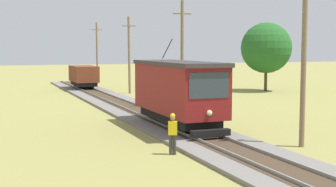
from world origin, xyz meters
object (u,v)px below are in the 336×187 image
at_px(freight_car, 84,76).
at_px(utility_pole_distant, 97,52).
at_px(track_worker, 173,132).
at_px(tree_right_near, 266,48).
at_px(red_tram, 178,91).
at_px(second_worker, 209,109).
at_px(utility_pole_far, 129,54).
at_px(utility_pole_mid, 182,54).
at_px(utility_pole_near_tram, 304,60).

distance_m(freight_car, utility_pole_distant, 10.30).
bearing_deg(track_worker, tree_right_near, 161.69).
bearing_deg(red_tram, second_worker, 12.69).
xyz_separation_m(utility_pole_distant, tree_right_near, (14.23, -17.63, 0.56)).
distance_m(red_tram, tree_right_near, 26.18).
bearing_deg(tree_right_near, red_tram, -133.10).
bearing_deg(utility_pole_far, second_worker, -93.82).
distance_m(utility_pole_mid, tree_right_near, 18.03).
distance_m(red_tram, utility_pole_far, 22.21).
distance_m(red_tram, track_worker, 6.46).
xyz_separation_m(red_tram, track_worker, (-2.59, -5.79, -1.21)).
xyz_separation_m(utility_pole_mid, utility_pole_distant, (0.00, 28.68, -0.07)).
distance_m(utility_pole_far, utility_pole_distant, 14.82).
relative_size(red_tram, track_worker, 4.79).
bearing_deg(tree_right_near, utility_pole_mid, -142.17).
bearing_deg(utility_pole_mid, utility_pole_distant, 90.00).
bearing_deg(freight_car, track_worker, -94.46).
relative_size(red_tram, utility_pole_far, 1.11).
relative_size(utility_pole_far, tree_right_near, 1.06).
xyz_separation_m(red_tram, second_worker, (2.16, 0.49, -1.21)).
relative_size(freight_car, utility_pole_distant, 0.66).
bearing_deg(utility_pole_distant, red_tram, -95.58).
xyz_separation_m(freight_car, utility_pole_mid, (3.58, -19.35, 2.55)).
bearing_deg(freight_car, utility_pole_distant, 68.98).
distance_m(utility_pole_near_tram, utility_pole_far, 28.25).
xyz_separation_m(freight_car, utility_pole_far, (3.58, -5.49, 2.39)).
height_order(utility_pole_near_tram, second_worker, utility_pole_near_tram).
bearing_deg(utility_pole_mid, second_worker, -100.77).
bearing_deg(track_worker, utility_pole_far, -171.49).
bearing_deg(utility_pole_far, track_worker, -102.58).
bearing_deg(red_tram, utility_pole_near_tram, -60.78).
relative_size(utility_pole_distant, second_worker, 4.41).
height_order(utility_pole_near_tram, track_worker, utility_pole_near_tram).
xyz_separation_m(utility_pole_distant, second_worker, (-1.43, -36.18, -3.05)).
bearing_deg(utility_pole_far, utility_pole_mid, -90.00).
bearing_deg(utility_pole_near_tram, freight_car, 96.06).
relative_size(freight_car, utility_pole_mid, 0.65).
bearing_deg(utility_pole_mid, tree_right_near, 37.83).
bearing_deg(utility_pole_near_tram, utility_pole_mid, 90.00).
height_order(utility_pole_near_tram, utility_pole_mid, utility_pole_mid).
relative_size(second_worker, tree_right_near, 0.25).
height_order(utility_pole_mid, tree_right_near, utility_pole_mid).
xyz_separation_m(utility_pole_near_tram, utility_pole_mid, (0.00, 14.39, 0.10)).
bearing_deg(utility_pole_distant, utility_pole_far, -90.00).
bearing_deg(red_tram, freight_car, 90.01).
xyz_separation_m(utility_pole_mid, second_worker, (-1.43, -7.50, -3.12)).
bearing_deg(track_worker, utility_pole_near_tram, 105.46).
bearing_deg(second_worker, tree_right_near, 39.06).
bearing_deg(utility_pole_mid, utility_pole_far, 90.00).
xyz_separation_m(utility_pole_mid, tree_right_near, (14.23, 11.05, 0.48)).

